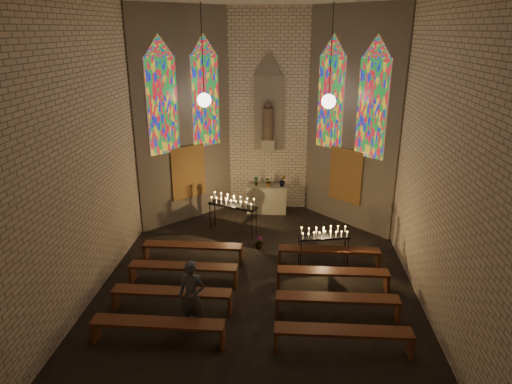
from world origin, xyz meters
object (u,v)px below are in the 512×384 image
altar (267,199)px  aisle_flower_pot (259,242)px  votive_stand_left (233,203)px  votive_stand_right (324,235)px  visitor (192,296)px

altar → aisle_flower_pot: altar is taller
altar → votive_stand_left: votive_stand_left is taller
aisle_flower_pot → votive_stand_right: votive_stand_right is taller
altar → aisle_flower_pot: (-0.10, -2.93, -0.30)m
aisle_flower_pot → visitor: bearing=-106.5°
altar → aisle_flower_pot: 2.95m
altar → visitor: size_ratio=0.86×
aisle_flower_pot → votive_stand_left: (-0.91, 1.08, 0.83)m
votive_stand_right → visitor: size_ratio=0.90×
votive_stand_right → votive_stand_left: bearing=133.8°
aisle_flower_pot → visitor: 4.23m
aisle_flower_pot → votive_stand_left: size_ratio=0.24×
altar → votive_stand_left: 2.17m
aisle_flower_pot → votive_stand_right: 2.16m
altar → votive_stand_right: votive_stand_right is taller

